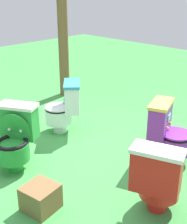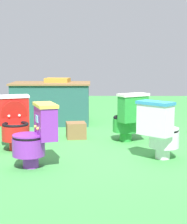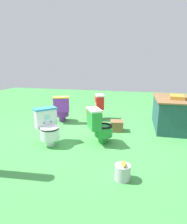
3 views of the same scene
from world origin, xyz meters
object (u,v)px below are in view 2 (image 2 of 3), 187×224
(small_crate, at_px, (76,130))
(toilet_green, at_px, (129,117))
(toilet_red, at_px, (14,122))
(toilet_purple, at_px, (36,135))
(vendor_table, at_px, (51,103))
(toilet_white, at_px, (160,130))

(small_crate, bearing_deg, toilet_green, -18.50)
(toilet_green, relative_size, toilet_red, 1.00)
(toilet_purple, distance_m, vendor_table, 2.87)
(toilet_white, bearing_deg, vendor_table, 165.48)
(vendor_table, bearing_deg, toilet_white, -57.48)
(small_crate, bearing_deg, toilet_red, -138.86)
(toilet_purple, relative_size, small_crate, 2.46)
(toilet_white, xyz_separation_m, toilet_purple, (-1.45, -0.33, 0.00))
(toilet_red, bearing_deg, toilet_white, 144.45)
(toilet_green, height_order, toilet_purple, same)
(toilet_green, distance_m, small_crate, 0.87)
(toilet_red, xyz_separation_m, small_crate, (0.80, 0.70, -0.25))
(toilet_purple, bearing_deg, toilet_green, -61.26)
(toilet_red, bearing_deg, toilet_purple, 96.97)
(toilet_white, relative_size, toilet_green, 1.00)
(toilet_red, relative_size, vendor_table, 0.49)
(toilet_red, distance_m, toilet_purple, 0.97)
(toilet_red, height_order, vendor_table, vendor_table)
(toilet_red, height_order, small_crate, toilet_red)
(toilet_white, relative_size, vendor_table, 0.49)
(toilet_red, relative_size, toilet_purple, 1.00)
(toilet_green, bearing_deg, vendor_table, 100.65)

